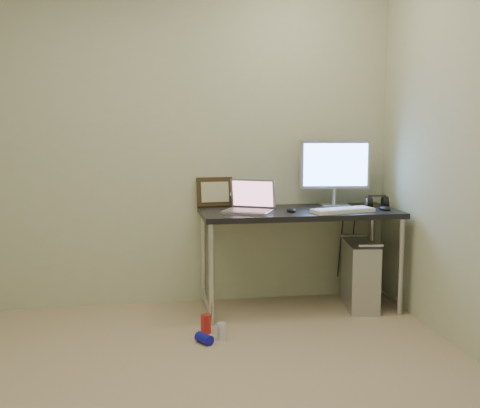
# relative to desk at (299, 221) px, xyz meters

# --- Properties ---
(floor) EXTENTS (3.50, 3.50, 0.00)m
(floor) POSITION_rel_desk_xyz_m (-0.97, -1.43, -0.66)
(floor) COLOR tan
(floor) RESTS_ON ground
(wall_back) EXTENTS (3.50, 0.02, 2.50)m
(wall_back) POSITION_rel_desk_xyz_m (-0.97, 0.32, 0.59)
(wall_back) COLOR beige
(wall_back) RESTS_ON ground
(desk) EXTENTS (1.45, 0.63, 0.75)m
(desk) POSITION_rel_desk_xyz_m (0.00, 0.00, 0.00)
(desk) COLOR black
(desk) RESTS_ON ground
(tower_computer) EXTENTS (0.28, 0.50, 0.53)m
(tower_computer) POSITION_rel_desk_xyz_m (0.47, -0.05, -0.42)
(tower_computer) COLOR #AEAFB3
(tower_computer) RESTS_ON ground
(cable_a) EXTENTS (0.01, 0.16, 0.69)m
(cable_a) POSITION_rel_desk_xyz_m (0.42, 0.27, -0.26)
(cable_a) COLOR black
(cable_a) RESTS_ON ground
(cable_b) EXTENTS (0.02, 0.11, 0.71)m
(cable_b) POSITION_rel_desk_xyz_m (0.51, 0.25, -0.28)
(cable_b) COLOR black
(cable_b) RESTS_ON ground
(can_red) EXTENTS (0.09, 0.09, 0.12)m
(can_red) POSITION_rel_desk_xyz_m (-0.74, -0.43, -0.60)
(can_red) COLOR red
(can_red) RESTS_ON ground
(can_white) EXTENTS (0.07, 0.07, 0.11)m
(can_white) POSITION_rel_desk_xyz_m (-0.66, -0.57, -0.61)
(can_white) COLOR silver
(can_white) RESTS_ON ground
(can_blue) EXTENTS (0.12, 0.13, 0.06)m
(can_blue) POSITION_rel_desk_xyz_m (-0.77, -0.62, -0.63)
(can_blue) COLOR #1011B0
(can_blue) RESTS_ON ground
(laptop) EXTENTS (0.42, 0.39, 0.23)m
(laptop) POSITION_rel_desk_xyz_m (-0.38, -0.05, 0.14)
(laptop) COLOR silver
(laptop) RESTS_ON desk
(monitor) EXTENTS (0.54, 0.18, 0.51)m
(monitor) POSITION_rel_desk_xyz_m (0.32, 0.16, 0.38)
(monitor) COLOR silver
(monitor) RESTS_ON desk
(keyboard) EXTENTS (0.48, 0.25, 0.03)m
(keyboard) POSITION_rel_desk_xyz_m (0.28, -0.17, 0.10)
(keyboard) COLOR white
(keyboard) RESTS_ON desk
(mouse_right) EXTENTS (0.09, 0.12, 0.04)m
(mouse_right) POSITION_rel_desk_xyz_m (0.62, -0.12, 0.11)
(mouse_right) COLOR black
(mouse_right) RESTS_ON desk
(mouse_left) EXTENTS (0.07, 0.11, 0.03)m
(mouse_left) POSITION_rel_desk_xyz_m (-0.08, -0.09, 0.10)
(mouse_left) COLOR black
(mouse_left) RESTS_ON desk
(headphones) EXTENTS (0.18, 0.11, 0.11)m
(headphones) POSITION_rel_desk_xyz_m (0.63, 0.06, 0.12)
(headphones) COLOR black
(headphones) RESTS_ON desk
(picture_frame) EXTENTS (0.28, 0.10, 0.23)m
(picture_frame) POSITION_rel_desk_xyz_m (-0.59, 0.29, 0.20)
(picture_frame) COLOR black
(picture_frame) RESTS_ON desk
(webcam) EXTENTS (0.04, 0.03, 0.12)m
(webcam) POSITION_rel_desk_xyz_m (-0.46, 0.25, 0.17)
(webcam) COLOR silver
(webcam) RESTS_ON desk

